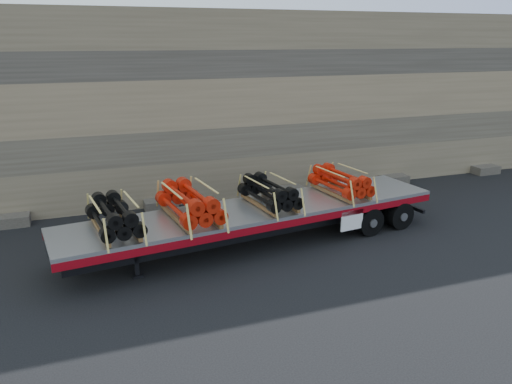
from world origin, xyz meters
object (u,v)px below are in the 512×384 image
trailer (257,226)px  bundle_midrear (269,193)px  bundle_midfront (190,204)px  bundle_front (114,217)px  bundle_rear (340,182)px

trailer → bundle_midrear: bundle_midrear is taller
bundle_midrear → bundle_midfront: bearing=180.0°
bundle_front → bundle_midrear: bearing=-0.0°
bundle_rear → bundle_midrear: bearing=180.0°
trailer → bundle_midfront: size_ratio=4.76×
bundle_midrear → bundle_rear: (2.59, 0.34, 0.00)m
bundle_midfront → bundle_midrear: (2.50, 0.33, -0.05)m
bundle_front → bundle_midfront: size_ratio=0.90×
trailer → bundle_midfront: 2.33m
trailer → bundle_midrear: size_ratio=5.42×
bundle_rear → bundle_front: bearing=180.0°
trailer → bundle_midfront: bearing=180.0°
bundle_front → bundle_midfront: bundle_midfront is taller
trailer → bundle_midrear: (0.42, 0.06, 0.97)m
bundle_front → bundle_midrear: bundle_front is taller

